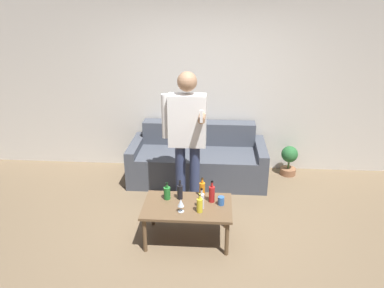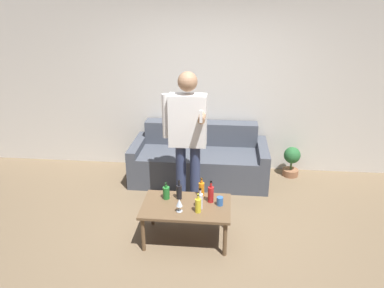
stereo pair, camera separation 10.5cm
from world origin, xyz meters
name	(u,v)px [view 1 (the left image)]	position (x,y,z in m)	size (l,w,h in m)	color
ground_plane	(198,244)	(0.00, 0.00, 0.00)	(16.00, 16.00, 0.00)	#756047
wall_back	(207,83)	(0.00, 2.09, 1.35)	(8.00, 0.06, 2.70)	silver
couch	(198,160)	(-0.10, 1.63, 0.30)	(1.98, 0.90, 0.80)	#474C56
coffee_table	(187,209)	(-0.13, 0.09, 0.39)	(0.97, 0.61, 0.43)	brown
bottle_orange	(167,193)	(-0.37, 0.21, 0.51)	(0.08, 0.08, 0.20)	#23752D
bottle_green	(201,200)	(0.03, 0.04, 0.53)	(0.06, 0.06, 0.23)	silver
bottle_dark	(202,189)	(0.02, 0.32, 0.52)	(0.07, 0.07, 0.22)	orange
bottle_yellow	(180,192)	(-0.22, 0.23, 0.52)	(0.06, 0.06, 0.23)	black
bottle_red	(200,205)	(0.01, -0.04, 0.52)	(0.06, 0.06, 0.22)	yellow
bottle_clear	(212,194)	(0.14, 0.19, 0.53)	(0.07, 0.07, 0.25)	#B21E1E
wine_glass_near	(181,203)	(-0.18, -0.04, 0.53)	(0.07, 0.07, 0.15)	silver
cup_on_table	(221,201)	(0.24, 0.13, 0.48)	(0.07, 0.07, 0.10)	#3366B2
person_standing_front	(187,131)	(-0.19, 0.80, 1.04)	(0.54, 0.45, 1.77)	navy
potted_plant	(289,159)	(1.28, 1.84, 0.26)	(0.25, 0.25, 0.46)	#936042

